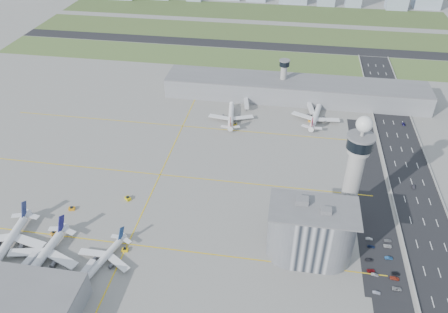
# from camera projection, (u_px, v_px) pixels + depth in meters

# --- Properties ---
(ground) EXTENTS (1000.00, 1000.00, 0.00)m
(ground) POSITION_uv_depth(u_px,v_px,m) (214.00, 214.00, 244.92)
(ground) COLOR gray
(grass_strip_0) EXTENTS (480.00, 50.00, 0.08)m
(grass_strip_0) POSITION_uv_depth(u_px,v_px,m) (235.00, 58.00, 429.44)
(grass_strip_0) COLOR #546F34
(grass_strip_0) RESTS_ON ground
(grass_strip_1) EXTENTS (480.00, 60.00, 0.08)m
(grass_strip_1) POSITION_uv_depth(u_px,v_px,m) (244.00, 32.00, 490.08)
(grass_strip_1) COLOR #495D2C
(grass_strip_1) RESTS_ON ground
(grass_strip_2) EXTENTS (480.00, 70.00, 0.08)m
(grass_strip_2) POSITION_uv_depth(u_px,v_px,m) (252.00, 11.00, 554.76)
(grass_strip_2) COLOR #3F5227
(grass_strip_2) RESTS_ON ground
(runway) EXTENTS (480.00, 22.00, 0.10)m
(runway) POSITION_uv_depth(u_px,v_px,m) (240.00, 44.00, 459.34)
(runway) COLOR black
(runway) RESTS_ON ground
(highway) EXTENTS (28.00, 500.00, 0.10)m
(highway) POSITION_uv_depth(u_px,v_px,m) (429.00, 237.00, 229.83)
(highway) COLOR black
(highway) RESTS_ON ground
(barrier_left) EXTENTS (0.60, 500.00, 1.20)m
(barrier_left) POSITION_uv_depth(u_px,v_px,m) (401.00, 233.00, 231.35)
(barrier_left) COLOR #9E9E99
(barrier_left) RESTS_ON ground
(landside_road) EXTENTS (18.00, 260.00, 0.08)m
(landside_road) POSITION_uv_depth(u_px,v_px,m) (382.00, 246.00, 225.02)
(landside_road) COLOR black
(landside_road) RESTS_ON ground
(parking_lot) EXTENTS (20.00, 44.00, 0.10)m
(parking_lot) POSITION_uv_depth(u_px,v_px,m) (381.00, 263.00, 215.58)
(parking_lot) COLOR black
(parking_lot) RESTS_ON ground
(taxiway_line_h_0) EXTENTS (260.00, 0.60, 0.01)m
(taxiway_line_h_0) POSITION_uv_depth(u_px,v_px,m) (128.00, 244.00, 225.90)
(taxiway_line_h_0) COLOR yellow
(taxiway_line_h_0) RESTS_ON ground
(taxiway_line_h_1) EXTENTS (260.00, 0.60, 0.01)m
(taxiway_line_h_1) POSITION_uv_depth(u_px,v_px,m) (160.00, 175.00, 274.41)
(taxiway_line_h_1) COLOR yellow
(taxiway_line_h_1) RESTS_ON ground
(taxiway_line_h_2) EXTENTS (260.00, 0.60, 0.01)m
(taxiway_line_h_2) POSITION_uv_depth(u_px,v_px,m) (183.00, 126.00, 322.92)
(taxiway_line_h_2) COLOR yellow
(taxiway_line_h_2) RESTS_ON ground
(taxiway_line_v) EXTENTS (0.60, 260.00, 0.01)m
(taxiway_line_v) POSITION_uv_depth(u_px,v_px,m) (160.00, 175.00, 274.41)
(taxiway_line_v) COLOR yellow
(taxiway_line_v) RESTS_ON ground
(control_tower) EXTENTS (14.00, 14.00, 64.50)m
(control_tower) POSITION_uv_depth(u_px,v_px,m) (355.00, 167.00, 221.85)
(control_tower) COLOR #ADAAA5
(control_tower) RESTS_ON ground
(secondary_tower) EXTENTS (8.60, 8.60, 31.90)m
(secondary_tower) POSITION_uv_depth(u_px,v_px,m) (283.00, 75.00, 351.49)
(secondary_tower) COLOR #ADAAA5
(secondary_tower) RESTS_ON ground
(admin_building) EXTENTS (42.00, 24.00, 33.50)m
(admin_building) POSITION_uv_depth(u_px,v_px,m) (311.00, 232.00, 211.54)
(admin_building) COLOR #B2B2B7
(admin_building) RESTS_ON ground
(terminal_pier) EXTENTS (210.00, 32.00, 15.80)m
(terminal_pier) POSITION_uv_depth(u_px,v_px,m) (295.00, 90.00, 354.81)
(terminal_pier) COLOR gray
(terminal_pier) RESTS_ON ground
(airplane_near_a) EXTENTS (41.48, 47.67, 12.56)m
(airplane_near_a) POSITION_uv_depth(u_px,v_px,m) (7.00, 238.00, 220.72)
(airplane_near_a) COLOR white
(airplane_near_a) RESTS_ON ground
(airplane_near_b) EXTENTS (41.39, 47.53, 12.50)m
(airplane_near_b) POSITION_uv_depth(u_px,v_px,m) (41.00, 254.00, 212.23)
(airplane_near_b) COLOR white
(airplane_near_b) RESTS_ON ground
(airplane_near_c) EXTENTS (38.30, 41.91, 9.82)m
(airplane_near_c) POSITION_uv_depth(u_px,v_px,m) (103.00, 256.00, 212.80)
(airplane_near_c) COLOR white
(airplane_near_c) RESTS_ON ground
(airplane_far_a) EXTENTS (38.75, 44.05, 11.29)m
(airplane_far_a) POSITION_uv_depth(u_px,v_px,m) (231.00, 113.00, 328.08)
(airplane_far_a) COLOR white
(airplane_far_a) RESTS_ON ground
(airplane_far_b) EXTENTS (43.12, 48.38, 12.00)m
(airplane_far_b) POSITION_uv_depth(u_px,v_px,m) (316.00, 113.00, 327.12)
(airplane_far_b) COLOR white
(airplane_far_b) RESTS_ON ground
(jet_bridge_near_1) EXTENTS (5.39, 14.31, 5.70)m
(jet_bridge_near_1) POSITION_uv_depth(u_px,v_px,m) (17.00, 277.00, 204.83)
(jet_bridge_near_1) COLOR silver
(jet_bridge_near_1) RESTS_ON ground
(jet_bridge_near_2) EXTENTS (5.39, 14.31, 5.70)m
(jet_bridge_near_2) POSITION_uv_depth(u_px,v_px,m) (77.00, 285.00, 200.90)
(jet_bridge_near_2) COLOR silver
(jet_bridge_near_2) RESTS_ON ground
(jet_bridge_far_0) EXTENTS (5.39, 14.31, 5.70)m
(jet_bridge_far_0) POSITION_uv_depth(u_px,v_px,m) (246.00, 101.00, 349.75)
(jet_bridge_far_0) COLOR silver
(jet_bridge_far_0) RESTS_ON ground
(jet_bridge_far_1) EXTENTS (5.39, 14.31, 5.70)m
(jet_bridge_far_1) POSITION_uv_depth(u_px,v_px,m) (309.00, 105.00, 343.20)
(jet_bridge_far_1) COLOR silver
(jet_bridge_far_1) RESTS_ON ground
(tug_0) EXTENTS (3.80, 3.94, 1.89)m
(tug_0) POSITION_uv_depth(u_px,v_px,m) (54.00, 233.00, 231.10)
(tug_0) COLOR orange
(tug_0) RESTS_ON ground
(tug_1) EXTENTS (3.89, 3.19, 1.95)m
(tug_1) POSITION_uv_depth(u_px,v_px,m) (72.00, 208.00, 247.08)
(tug_1) COLOR orange
(tug_1) RESTS_ON ground
(tug_2) EXTENTS (3.32, 2.46, 1.81)m
(tug_2) POSITION_uv_depth(u_px,v_px,m) (125.00, 250.00, 221.58)
(tug_2) COLOR yellow
(tug_2) RESTS_ON ground
(tug_3) EXTENTS (4.39, 4.28, 2.12)m
(tug_3) POSITION_uv_depth(u_px,v_px,m) (128.00, 198.00, 254.23)
(tug_3) COLOR #DAC20C
(tug_3) RESTS_ON ground
(tug_4) EXTENTS (2.39, 3.37, 1.91)m
(tug_4) POSITION_uv_depth(u_px,v_px,m) (235.00, 124.00, 323.04)
(tug_4) COLOR gold
(tug_4) RESTS_ON ground
(tug_5) EXTENTS (3.36, 3.26, 1.62)m
(tug_5) POSITION_uv_depth(u_px,v_px,m) (310.00, 121.00, 327.70)
(tug_5) COLOR orange
(tug_5) RESTS_ON ground
(car_lot_0) EXTENTS (3.67, 1.78, 1.21)m
(car_lot_0) POSITION_uv_depth(u_px,v_px,m) (377.00, 292.00, 200.43)
(car_lot_0) COLOR silver
(car_lot_0) RESTS_ON ground
(car_lot_1) EXTENTS (3.59, 1.71, 1.14)m
(car_lot_1) POSITION_uv_depth(u_px,v_px,m) (375.00, 275.00, 208.87)
(car_lot_1) COLOR gray
(car_lot_1) RESTS_ON ground
(car_lot_2) EXTENTS (4.18, 2.43, 1.10)m
(car_lot_2) POSITION_uv_depth(u_px,v_px,m) (371.00, 271.00, 210.91)
(car_lot_2) COLOR maroon
(car_lot_2) RESTS_ON ground
(car_lot_3) EXTENTS (4.07, 2.17, 1.12)m
(car_lot_3) POSITION_uv_depth(u_px,v_px,m) (369.00, 260.00, 216.59)
(car_lot_3) COLOR #25252B
(car_lot_3) RESTS_ON ground
(car_lot_4) EXTENTS (3.81, 1.80, 1.26)m
(car_lot_4) POSITION_uv_depth(u_px,v_px,m) (371.00, 246.00, 223.78)
(car_lot_4) COLOR #152347
(car_lot_4) RESTS_ON ground
(car_lot_5) EXTENTS (3.54, 1.28, 1.16)m
(car_lot_5) POSITION_uv_depth(u_px,v_px,m) (369.00, 239.00, 228.22)
(car_lot_5) COLOR silver
(car_lot_5) RESTS_ON ground
(car_lot_6) EXTENTS (4.49, 2.32, 1.21)m
(car_lot_6) POSITION_uv_depth(u_px,v_px,m) (397.00, 289.00, 202.04)
(car_lot_6) COLOR #9FA0A3
(car_lot_6) RESTS_ON ground
(car_lot_7) EXTENTS (4.56, 2.14, 1.28)m
(car_lot_7) POSITION_uv_depth(u_px,v_px,m) (395.00, 278.00, 207.06)
(car_lot_7) COLOR #AA3520
(car_lot_7) RESTS_ON ground
(car_lot_8) EXTENTS (3.91, 1.87, 1.29)m
(car_lot_8) POSITION_uv_depth(u_px,v_px,m) (396.00, 273.00, 209.40)
(car_lot_8) COLOR black
(car_lot_8) RESTS_ON ground
(car_lot_9) EXTENTS (3.98, 1.70, 1.28)m
(car_lot_9) POSITION_uv_depth(u_px,v_px,m) (389.00, 258.00, 217.40)
(car_lot_9) COLOR navy
(car_lot_9) RESTS_ON ground
(car_lot_10) EXTENTS (4.27, 2.03, 1.18)m
(car_lot_10) POSITION_uv_depth(u_px,v_px,m) (388.00, 246.00, 224.01)
(car_lot_10) COLOR silver
(car_lot_10) RESTS_ON ground
(car_lot_11) EXTENTS (4.05, 1.96, 1.14)m
(car_lot_11) POSITION_uv_depth(u_px,v_px,m) (388.00, 240.00, 227.21)
(car_lot_11) COLOR gray
(car_lot_11) RESTS_ON ground
(car_hw_1) EXTENTS (1.47, 4.02, 1.32)m
(car_hw_1) POSITION_uv_depth(u_px,v_px,m) (413.00, 187.00, 263.52)
(car_hw_1) COLOR #26242B
(car_hw_1) RESTS_ON ground
(car_hw_2) EXTENTS (2.05, 4.39, 1.22)m
(car_hw_2) POSITION_uv_depth(u_px,v_px,m) (404.00, 124.00, 324.21)
(car_hw_2) COLOR navy
(car_hw_2) RESTS_ON ground
(car_hw_4) EXTENTS (1.51, 3.70, 1.26)m
(car_hw_4) POSITION_uv_depth(u_px,v_px,m) (374.00, 87.00, 375.31)
(car_hw_4) COLOR gray
(car_hw_4) RESTS_ON ground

